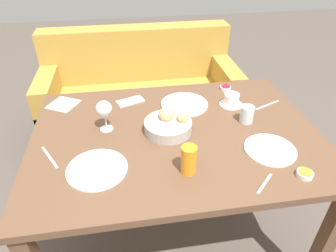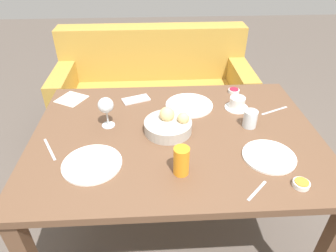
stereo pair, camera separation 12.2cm
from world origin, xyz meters
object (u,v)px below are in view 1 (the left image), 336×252
(water_tumbler, at_px, (247,114))
(jam_bowl_honey, at_px, (305,174))
(jam_bowl_berry, at_px, (226,88))
(napkin, at_px, (63,104))
(juice_glass, at_px, (188,160))
(fork_silver, at_px, (267,105))
(knife_silver, at_px, (50,157))
(spoon_coffee, at_px, (265,184))
(wine_glass, at_px, (104,110))
(plate_near_left, at_px, (97,169))
(coffee_cup, at_px, (231,100))
(plate_near_right, at_px, (270,150))
(plate_far_center, at_px, (184,104))
(couch, at_px, (140,98))
(bread_basket, at_px, (169,125))
(cell_phone, at_px, (130,101))

(water_tumbler, distance_m, jam_bowl_honey, 0.42)
(jam_bowl_berry, distance_m, jam_bowl_honey, 0.77)
(jam_bowl_berry, bearing_deg, napkin, -178.13)
(juice_glass, relative_size, fork_silver, 0.75)
(knife_silver, bearing_deg, jam_bowl_berry, 27.07)
(fork_silver, bearing_deg, spoon_coffee, -115.35)
(water_tumbler, height_order, wine_glass, wine_glass)
(wine_glass, bearing_deg, plate_near_left, -97.23)
(coffee_cup, xyz_separation_m, jam_bowl_honey, (0.11, -0.58, -0.02))
(plate_near_right, relative_size, plate_far_center, 0.88)
(couch, relative_size, plate_far_center, 6.17)
(jam_bowl_honey, distance_m, spoon_coffee, 0.18)
(couch, xyz_separation_m, bread_basket, (0.07, -1.14, 0.48))
(fork_silver, xyz_separation_m, knife_silver, (-1.12, -0.27, 0.00))
(cell_phone, bearing_deg, plate_near_right, -42.00)
(plate_near_left, distance_m, knife_silver, 0.23)
(bread_basket, distance_m, napkin, 0.63)
(plate_far_center, distance_m, jam_bowl_honey, 0.72)
(couch, xyz_separation_m, juice_glass, (0.10, -1.44, 0.51))
(plate_far_center, relative_size, fork_silver, 1.57)
(water_tumbler, relative_size, cell_phone, 0.52)
(knife_silver, bearing_deg, cell_phone, 48.81)
(wine_glass, relative_size, cell_phone, 0.94)
(couch, xyz_separation_m, fork_silver, (0.64, -0.99, 0.45))
(jam_bowl_honey, bearing_deg, wine_glass, 149.91)
(plate_near_right, relative_size, cell_phone, 1.37)
(napkin, height_order, cell_phone, cell_phone)
(bread_basket, height_order, fork_silver, bread_basket)
(jam_bowl_honey, relative_size, knife_silver, 0.41)
(plate_near_left, relative_size, jam_bowl_honey, 3.85)
(bread_basket, relative_size, napkin, 1.19)
(plate_far_center, bearing_deg, plate_near_left, -135.22)
(coffee_cup, height_order, jam_bowl_berry, coffee_cup)
(couch, bearing_deg, cell_phone, -96.95)
(fork_silver, bearing_deg, plate_far_center, 170.46)
(fork_silver, bearing_deg, jam_bowl_berry, 128.23)
(jam_bowl_honey, distance_m, napkin, 1.26)
(plate_near_left, relative_size, spoon_coffee, 2.44)
(plate_near_left, bearing_deg, plate_near_right, 0.51)
(wine_glass, relative_size, spoon_coffee, 1.53)
(cell_phone, bearing_deg, napkin, 175.53)
(plate_near_right, relative_size, water_tumbler, 2.63)
(plate_near_left, bearing_deg, couch, 78.98)
(bread_basket, distance_m, jam_bowl_berry, 0.55)
(couch, distance_m, bread_basket, 1.24)
(couch, distance_m, plate_far_center, 1.04)
(cell_phone, bearing_deg, spoon_coffee, -56.29)
(plate_far_center, height_order, water_tumbler, water_tumbler)
(jam_bowl_berry, height_order, cell_phone, jam_bowl_berry)
(knife_silver, bearing_deg, napkin, 89.68)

